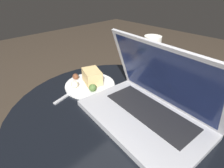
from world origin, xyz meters
TOP-DOWN VIEW (x-y plane):
  - table at (0.00, 0.00)m, footprint 0.72×0.72m
  - laptop at (0.09, 0.04)m, footprint 0.40×0.28m
  - beer_glass at (-0.03, 0.21)m, footprint 0.06×0.06m
  - snack_plate at (-0.19, 0.03)m, footprint 0.20×0.20m
  - fork at (-0.20, -0.04)m, footprint 0.06×0.18m

SIDE VIEW (x-z plane):
  - table at x=0.00m, z-range 0.12..0.60m
  - fork at x=-0.20m, z-range 0.48..0.49m
  - snack_plate at x=-0.19m, z-range 0.47..0.53m
  - laptop at x=0.09m, z-range 0.41..0.65m
  - beer_glass at x=-0.03m, z-range 0.48..0.68m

